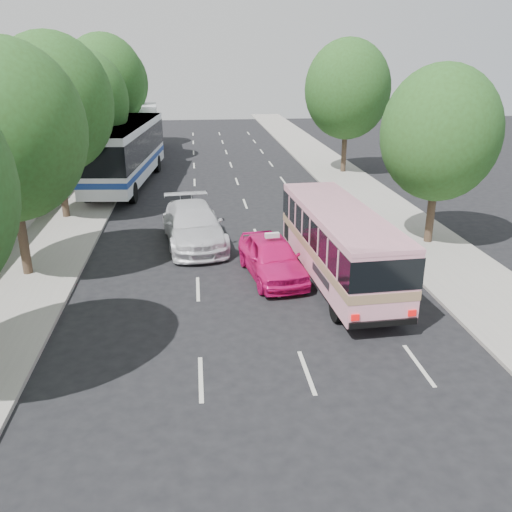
{
  "coord_description": "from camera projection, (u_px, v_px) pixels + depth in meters",
  "views": [
    {
      "loc": [
        -1.83,
        -14.57,
        8.19
      ],
      "look_at": [
        0.16,
        2.98,
        1.6
      ],
      "focal_mm": 38.0,
      "sensor_mm": 36.0,
      "label": 1
    }
  ],
  "objects": [
    {
      "name": "tour_coach_rear",
      "position": [
        140.0,
        128.0,
        45.76
      ],
      "size": [
        3.56,
        13.26,
        3.93
      ],
      "rotation": [
        0.0,
        0.0,
        0.06
      ],
      "color": "silver",
      "rests_on": "ground"
    },
    {
      "name": "sidewalk_left",
      "position": [
        90.0,
        191.0,
        34.31
      ],
      "size": [
        4.0,
        90.0,
        0.15
      ],
      "primitive_type": "cube",
      "color": "#9E998E",
      "rests_on": "ground"
    },
    {
      "name": "white_pickup",
      "position": [
        194.0,
        225.0,
        24.67
      ],
      "size": [
        3.25,
        6.44,
        1.79
      ],
      "primitive_type": "imported",
      "rotation": [
        0.0,
        0.0,
        0.12
      ],
      "color": "silver",
      "rests_on": "ground"
    },
    {
      "name": "tree_left_f",
      "position": [
        116.0,
        80.0,
        48.93
      ],
      "size": [
        5.88,
        5.88,
        9.16
      ],
      "color": "#38281E",
      "rests_on": "ground"
    },
    {
      "name": "pink_taxi",
      "position": [
        272.0,
        257.0,
        20.98
      ],
      "size": [
        2.54,
        4.97,
        1.62
      ],
      "primitive_type": "imported",
      "rotation": [
        0.0,
        0.0,
        0.14
      ],
      "color": "#E71471",
      "rests_on": "ground"
    },
    {
      "name": "tree_right_far",
      "position": [
        349.0,
        86.0,
        37.73
      ],
      "size": [
        6.0,
        6.0,
        9.35
      ],
      "color": "#38281E",
      "rests_on": "ground"
    },
    {
      "name": "low_wall",
      "position": [
        59.0,
        179.0,
        33.83
      ],
      "size": [
        0.3,
        90.0,
        1.5
      ],
      "primitive_type": "cube",
      "color": "#9E998E",
      "rests_on": "sidewalk_left"
    },
    {
      "name": "pink_bus",
      "position": [
        339.0,
        238.0,
        20.07
      ],
      "size": [
        2.77,
        9.14,
        2.88
      ],
      "rotation": [
        0.0,
        0.0,
        0.05
      ],
      "color": "pink",
      "rests_on": "ground"
    },
    {
      "name": "tree_left_e",
      "position": [
        105.0,
        79.0,
        41.35
      ],
      "size": [
        6.3,
        6.3,
        9.82
      ],
      "color": "#38281E",
      "rests_on": "ground"
    },
    {
      "name": "tree_right_near",
      "position": [
        443.0,
        129.0,
        23.12
      ],
      "size": [
        5.1,
        5.1,
        7.95
      ],
      "color": "#38281E",
      "rests_on": "ground"
    },
    {
      "name": "tree_left_c",
      "position": [
        53.0,
        99.0,
        26.54
      ],
      "size": [
        6.0,
        6.0,
        9.35
      ],
      "color": "#38281E",
      "rests_on": "ground"
    },
    {
      "name": "sidewalk_right",
      "position": [
        351.0,
        184.0,
        36.11
      ],
      "size": [
        4.0,
        90.0,
        0.12
      ],
      "primitive_type": "cube",
      "color": "#9E998E",
      "rests_on": "ground"
    },
    {
      "name": "tree_left_d",
      "position": [
        86.0,
        98.0,
        34.17
      ],
      "size": [
        5.52,
        5.52,
        8.6
      ],
      "color": "#38281E",
      "rests_on": "ground"
    },
    {
      "name": "tree_left_b",
      "position": [
        7.0,
        126.0,
        19.22
      ],
      "size": [
        5.7,
        5.7,
        8.88
      ],
      "color": "#38281E",
      "rests_on": "ground"
    },
    {
      "name": "tour_coach_front",
      "position": [
        125.0,
        148.0,
        35.32
      ],
      "size": [
        4.23,
        13.71,
        4.04
      ],
      "rotation": [
        0.0,
        0.0,
        -0.1
      ],
      "color": "white",
      "rests_on": "ground"
    },
    {
      "name": "ground",
      "position": [
        262.0,
        339.0,
        16.62
      ],
      "size": [
        120.0,
        120.0,
        0.0
      ],
      "primitive_type": "plane",
      "color": "black",
      "rests_on": "ground"
    },
    {
      "name": "taxi_roof_sign",
      "position": [
        272.0,
        235.0,
        20.67
      ],
      "size": [
        0.57,
        0.25,
        0.18
      ],
      "primitive_type": "cube",
      "rotation": [
        0.0,
        0.0,
        0.14
      ],
      "color": "silver",
      "rests_on": "pink_taxi"
    }
  ]
}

